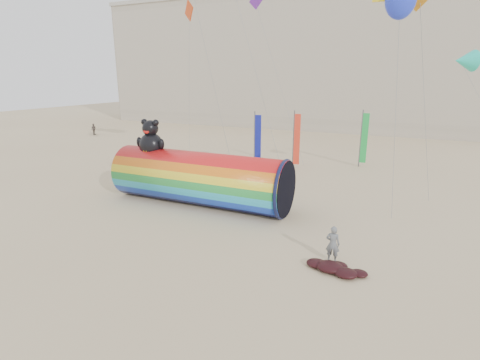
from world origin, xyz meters
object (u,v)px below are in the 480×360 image
at_px(hotel_building, 284,62).
at_px(windsock_assembly, 199,177).
at_px(fabric_bundle, 335,268).
at_px(kite_handler, 333,244).

bearing_deg(hotel_building, windsock_assembly, -78.29).
bearing_deg(fabric_bundle, windsock_assembly, 151.81).
distance_m(windsock_assembly, kite_handler, 10.50).
bearing_deg(windsock_assembly, kite_handler, -24.62).
height_order(windsock_assembly, kite_handler, windsock_assembly).
bearing_deg(hotel_building, fabric_bundle, -68.78).
bearing_deg(kite_handler, hotel_building, -71.94).
relative_size(kite_handler, fabric_bundle, 0.65).
bearing_deg(kite_handler, windsock_assembly, -27.83).
xyz_separation_m(windsock_assembly, kite_handler, (9.51, -4.36, -0.95)).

